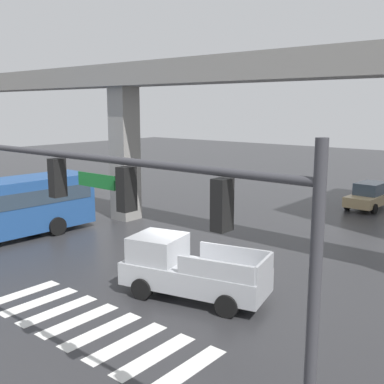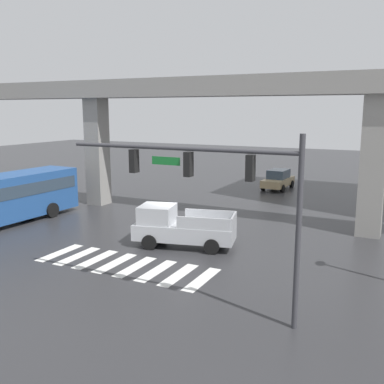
% 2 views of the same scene
% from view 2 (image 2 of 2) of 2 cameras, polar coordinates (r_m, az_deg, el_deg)
% --- Properties ---
extents(ground_plane, '(120.00, 120.00, 0.00)m').
position_cam_2_polar(ground_plane, '(24.06, -2.29, -6.05)').
color(ground_plane, '#2D2D30').
extents(crosswalk_stripes, '(8.25, 2.80, 0.01)m').
position_cam_2_polar(crosswalk_stripes, '(20.32, -8.68, -9.33)').
color(crosswalk_stripes, silver).
rests_on(crosswalk_stripes, ground).
extents(elevated_overpass, '(54.53, 2.04, 8.91)m').
position_cam_2_polar(elevated_overpass, '(27.93, 3.07, 12.00)').
color(elevated_overpass, gray).
rests_on(elevated_overpass, ground).
extents(pickup_truck, '(5.40, 3.04, 2.08)m').
position_cam_2_polar(pickup_truck, '(22.53, -1.72, -4.59)').
color(pickup_truck, '#A8AAAF').
rests_on(pickup_truck, ground).
extents(sedan_tan, '(2.12, 4.38, 1.72)m').
position_cam_2_polar(sedan_tan, '(39.51, 11.09, 1.62)').
color(sedan_tan, tan).
rests_on(sedan_tan, ground).
extents(traffic_signal_mast, '(8.69, 0.32, 6.20)m').
position_cam_2_polar(traffic_signal_mast, '(14.49, 3.54, 1.28)').
color(traffic_signal_mast, '#38383D').
rests_on(traffic_signal_mast, ground).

